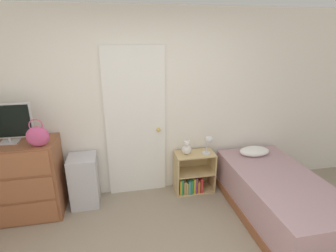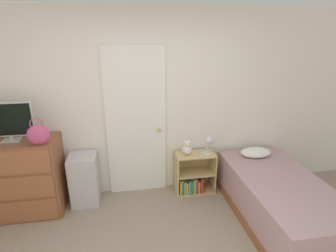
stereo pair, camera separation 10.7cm
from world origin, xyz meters
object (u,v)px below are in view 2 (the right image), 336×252
object	(u,v)px
handbag	(38,135)
bookshelf	(192,177)
dresser	(23,177)
bed	(279,199)
desk_lamp	(209,142)
teddy_bear	(187,148)
storage_bin	(85,179)
tv	(8,121)

from	to	relation	value
handbag	bookshelf	bearing A→B (deg)	7.88
dresser	handbag	bearing A→B (deg)	-26.75
bookshelf	bed	distance (m)	1.19
handbag	bookshelf	distance (m)	2.13
dresser	desk_lamp	world-z (taller)	dresser
teddy_bear	desk_lamp	xyz separation A→B (m)	(0.30, -0.05, 0.10)
dresser	bed	xyz separation A→B (m)	(3.13, -0.67, -0.22)
handbag	storage_bin	distance (m)	0.90
teddy_bear	desk_lamp	bearing A→B (deg)	-8.64
teddy_bear	storage_bin	bearing A→B (deg)	-178.99
handbag	teddy_bear	xyz separation A→B (m)	(1.82, 0.26, -0.43)
teddy_bear	bed	world-z (taller)	teddy_bear
teddy_bear	desk_lamp	distance (m)	0.32
tv	handbag	size ratio (longest dim) A/B	1.74
handbag	bed	distance (m)	2.98
bookshelf	desk_lamp	distance (m)	0.60
handbag	desk_lamp	size ratio (longest dim) A/B	1.24
bed	dresser	bearing A→B (deg)	167.93
tv	storage_bin	distance (m)	1.18
tv	bed	bearing A→B (deg)	-12.36
dresser	teddy_bear	xyz separation A→B (m)	(2.14, 0.10, 0.19)
bed	tv	bearing A→B (deg)	167.64
dresser	desk_lamp	size ratio (longest dim) A/B	3.74
handbag	bed	xyz separation A→B (m)	(2.81, -0.51, -0.84)
storage_bin	teddy_bear	size ratio (longest dim) A/B	3.36
tv	desk_lamp	bearing A→B (deg)	0.69
bookshelf	bed	xyz separation A→B (m)	(0.90, -0.77, 0.05)
tv	desk_lamp	distance (m)	2.53
dresser	desk_lamp	xyz separation A→B (m)	(2.44, 0.06, 0.29)
teddy_bear	bed	bearing A→B (deg)	-37.95
tv	teddy_bear	world-z (taller)	tv
storage_bin	tv	bearing A→B (deg)	-176.24
tv	handbag	distance (m)	0.43
storage_bin	dresser	bearing A→B (deg)	-173.75
storage_bin	bookshelf	distance (m)	1.52
handbag	storage_bin	bearing A→B (deg)	30.52
dresser	desk_lamp	bearing A→B (deg)	1.37
tv	teddy_bear	bearing A→B (deg)	1.98
handbag	desk_lamp	xyz separation A→B (m)	(2.12, 0.22, -0.33)
tv	dresser	bearing A→B (deg)	-28.25
tv	desk_lamp	world-z (taller)	tv
tv	bookshelf	world-z (taller)	tv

